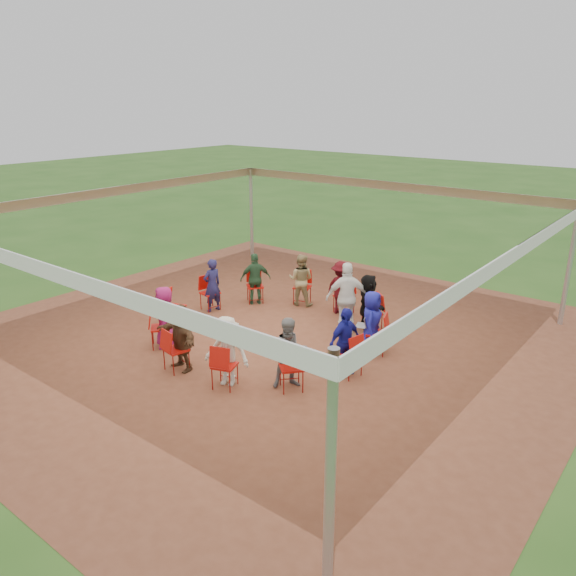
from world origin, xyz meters
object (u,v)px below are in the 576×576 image
Objects in this scene: person_seated_1 at (368,303)px; person_seated_7 at (180,337)px; person_seated_2 at (341,288)px; person_seated_8 at (227,351)px; chair_3 at (302,287)px; chair_5 at (210,293)px; chair_4 at (255,286)px; person_seated_3 at (301,280)px; chair_2 at (344,296)px; chair_11 at (349,355)px; laptop at (364,323)px; person_seated_9 at (290,353)px; person_seated_0 at (372,322)px; person_seated_6 at (165,317)px; chair_0 at (377,334)px; cable_coil at (259,337)px; chair_8 at (176,350)px; chair_6 at (175,308)px; person_seated_4 at (256,279)px; chair_7 at (160,328)px; chair_9 at (225,366)px; person_seated_10 at (345,341)px; person_seated_5 at (212,285)px; standing_person at (347,298)px; chair_10 at (291,368)px; chair_1 at (372,312)px.

person_seated_1 and person_seated_7 have the same top height.
person_seated_2 and person_seated_8 have the same top height.
chair_3 is 2.43m from chair_5.
chair_4 is 0.65× the size of person_seated_3.
chair_11 is at bearing 135.00° from chair_2.
laptop is (0.52, -1.04, -0.05)m from person_seated_1.
person_seated_8 reaches higher than chair_4.
person_seated_1 is 3.27m from person_seated_9.
person_seated_0 is 4.46m from person_seated_6.
chair_4 is at bearing 27.49° from person_seated_2.
cable_coil is at bearing 91.92° from chair_0.
chair_8 is at bearing 120.00° from chair_0.
person_seated_1 reaches higher than cable_coil.
person_seated_8 is at bearing 46.45° from chair_6.
person_seated_3 is (-2.27, 0.42, 0.00)m from person_seated_1.
person_seated_6 is at bearing -129.29° from cable_coil.
person_seated_4 is (-0.95, -0.79, 0.25)m from chair_3.
person_seated_0 is 1.00× the size of person_seated_1.
chair_7 and chair_9 have the same top height.
cable_coil is (1.38, 1.68, -0.43)m from chair_7.
chair_11 is at bearing 136.45° from person_seated_2.
chair_8 is 0.27m from person_seated_7.
chair_4 is at bearing 30.00° from chair_2.
chair_2 is 4.75m from person_seated_7.
person_seated_5 is at bearing 90.00° from person_seated_10.
chair_8 is 0.53× the size of standing_person.
person_seated_5 is 2.25m from cable_coil.
chair_10 is at bearing 105.39° from person_seated_3.
person_seated_10 is at bearing 133.55° from chair_2.
person_seated_8 is at bearing 90.00° from chair_9.
chair_8 is 0.65× the size of person_seated_8.
person_seated_8 reaches higher than chair_10.
chair_5 is 0.65× the size of person_seated_6.
person_seated_1 is at bearing 150.00° from person_seated_3.
person_seated_1 is at bearing 104.61° from chair_6.
chair_1 is at bearing 2.03° from laptop.
chair_8 is at bearing 74.61° from person_seated_3.
chair_6 is 4.75m from person_seated_0.
person_seated_3 is (-3.16, 2.63, 0.25)m from chair_11.
person_seated_5 is (-3.08, 2.72, 0.25)m from chair_9.
chair_4 is 1.00× the size of chair_7.
chair_6 is 2.22m from cable_coil.
person_seated_3 and person_seated_7 have the same top height.
chair_2 and chair_9 have the same top height.
chair_9 is at bearing 150.00° from chair_11.
person_seated_0 reaches higher than chair_3.
chair_8 and chair_9 have the same top height.
standing_person reaches higher than person_seated_10.
chair_8 is 0.65× the size of person_seated_4.
person_seated_5 is at bearing 119.16° from chair_9.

